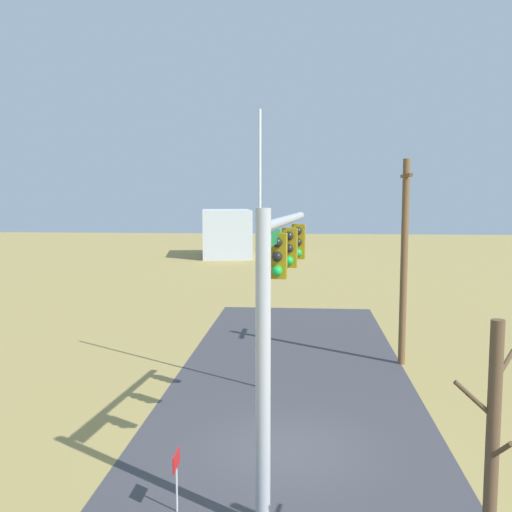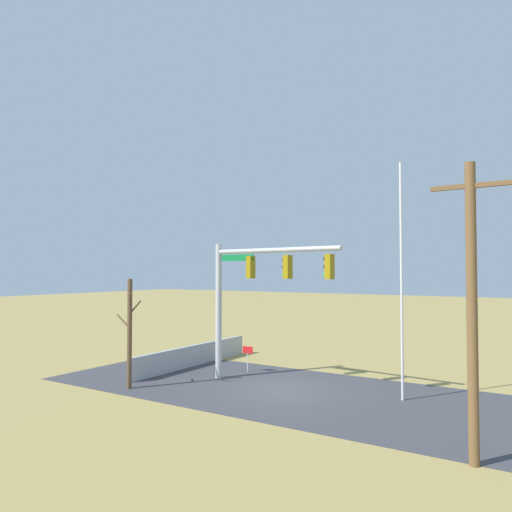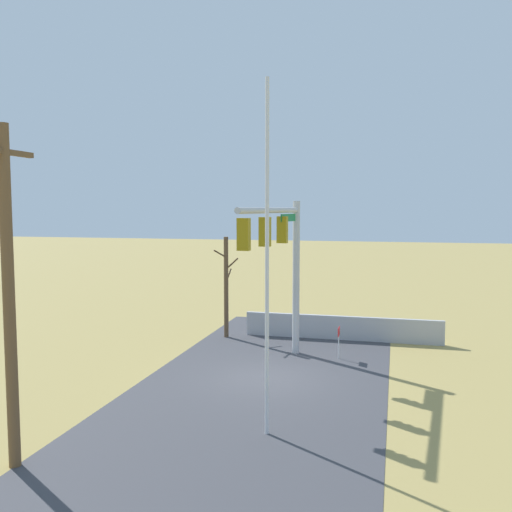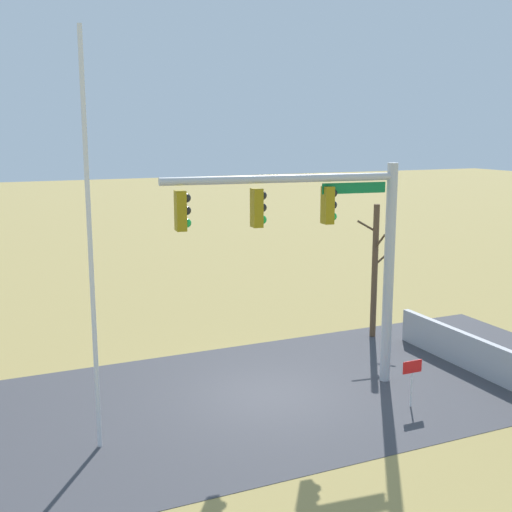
{
  "view_description": "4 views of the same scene",
  "coord_description": "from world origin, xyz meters",
  "px_view_note": "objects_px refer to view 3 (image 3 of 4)",
  "views": [
    {
      "loc": [
        13.72,
        0.37,
        6.26
      ],
      "look_at": [
        0.6,
        -0.72,
        4.87
      ],
      "focal_mm": 40.71,
      "sensor_mm": 36.0,
      "label": 1
    },
    {
      "loc": [
        -9.43,
        16.95,
        4.8
      ],
      "look_at": [
        0.71,
        0.78,
        5.42
      ],
      "focal_mm": 33.33,
      "sensor_mm": 36.0,
      "label": 2
    },
    {
      "loc": [
        -17.95,
        -4.12,
        5.74
      ],
      "look_at": [
        0.2,
        0.46,
        4.13
      ],
      "focal_mm": 38.93,
      "sensor_mm": 36.0,
      "label": 3
    },
    {
      "loc": [
        -6.88,
        -14.59,
        6.85
      ],
      "look_at": [
        -0.24,
        0.27,
        3.72
      ],
      "focal_mm": 45.71,
      "sensor_mm": 36.0,
      "label": 4
    }
  ],
  "objects_px": {
    "bare_tree": "(226,286)",
    "utility_pole": "(9,292)",
    "flagpole": "(267,260)",
    "signal_mast": "(282,249)",
    "open_sign": "(339,336)"
  },
  "relations": [
    {
      "from": "utility_pole",
      "to": "signal_mast",
      "type": "bearing_deg",
      "value": -24.45
    },
    {
      "from": "flagpole",
      "to": "bare_tree",
      "type": "height_order",
      "value": "flagpole"
    },
    {
      "from": "signal_mast",
      "to": "utility_pole",
      "type": "height_order",
      "value": "utility_pole"
    },
    {
      "from": "flagpole",
      "to": "open_sign",
      "type": "height_order",
      "value": "flagpole"
    },
    {
      "from": "open_sign",
      "to": "signal_mast",
      "type": "bearing_deg",
      "value": 127.17
    },
    {
      "from": "bare_tree",
      "to": "flagpole",
      "type": "bearing_deg",
      "value": -157.35
    },
    {
      "from": "signal_mast",
      "to": "utility_pole",
      "type": "bearing_deg",
      "value": 155.55
    },
    {
      "from": "signal_mast",
      "to": "utility_pole",
      "type": "distance_m",
      "value": 10.12
    },
    {
      "from": "signal_mast",
      "to": "bare_tree",
      "type": "distance_m",
      "value": 5.44
    },
    {
      "from": "signal_mast",
      "to": "open_sign",
      "type": "xyz_separation_m",
      "value": [
        1.47,
        -1.93,
        -3.38
      ]
    },
    {
      "from": "signal_mast",
      "to": "open_sign",
      "type": "height_order",
      "value": "signal_mast"
    },
    {
      "from": "open_sign",
      "to": "bare_tree",
      "type": "bearing_deg",
      "value": 65.39
    },
    {
      "from": "bare_tree",
      "to": "signal_mast",
      "type": "bearing_deg",
      "value": -139.54
    },
    {
      "from": "signal_mast",
      "to": "bare_tree",
      "type": "relative_size",
      "value": 1.4
    },
    {
      "from": "bare_tree",
      "to": "utility_pole",
      "type": "bearing_deg",
      "value": 176.08
    }
  ]
}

